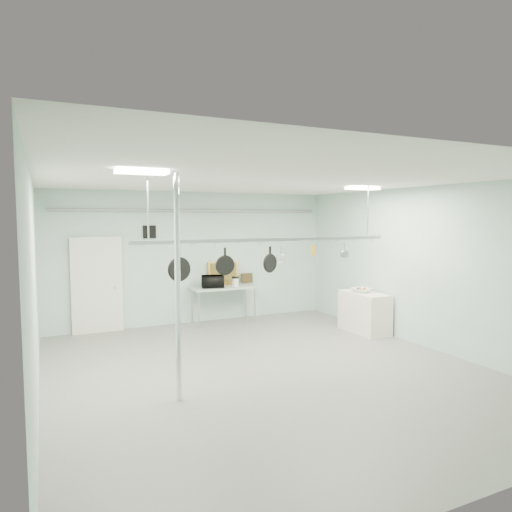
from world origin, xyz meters
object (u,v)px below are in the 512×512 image
fruit_bowl (362,290)px  skillet_right (270,259)px  chrome_pole (178,288)px  skillet_mid (225,261)px  coffee_canister (235,282)px  side_cabinet (364,312)px  pot_rack (270,238)px  microwave (213,282)px  prep_table (224,289)px  skillet_left (179,265)px

fruit_bowl → skillet_right: size_ratio=0.92×
chrome_pole → skillet_mid: chrome_pole is taller
coffee_canister → side_cabinet: bearing=-42.5°
chrome_pole → pot_rack: size_ratio=0.67×
chrome_pole → skillet_mid: bearing=40.4°
chrome_pole → microwave: bearing=64.2°
prep_table → side_cabinet: prep_table is taller
chrome_pole → skillet_mid: size_ratio=7.13×
side_cabinet → skillet_mid: (-3.79, -1.10, 1.41)m
microwave → skillet_mid: 3.47m
prep_table → skillet_right: (-0.40, -3.30, 1.03)m
pot_rack → skillet_mid: pot_rack is taller
prep_table → coffee_canister: bearing=-21.9°
pot_rack → coffee_canister: 3.48m
pot_rack → fruit_bowl: (2.90, 1.15, -1.28)m
chrome_pole → pot_rack: (1.90, 0.90, 0.63)m
fruit_bowl → skillet_mid: 4.02m
fruit_bowl → chrome_pole: bearing=-156.9°
chrome_pole → side_cabinet: 5.37m
prep_table → coffee_canister: 0.34m
coffee_canister → skillet_mid: (-1.51, -3.19, 0.86)m
microwave → fruit_bowl: bearing=157.8°
side_cabinet → chrome_pole: bearing=-157.6°
pot_rack → microwave: (0.10, 3.24, -1.18)m
fruit_bowl → skillet_mid: size_ratio=0.92×
pot_rack → skillet_mid: 0.92m
skillet_right → prep_table: bearing=61.5°
pot_rack → skillet_right: pot_rack is taller
skillet_mid → skillet_right: (0.84, 0.00, -0.00)m
skillet_left → microwave: bearing=53.0°
coffee_canister → skillet_right: (-0.68, -3.19, 0.86)m
chrome_pole → skillet_mid: 1.41m
prep_table → skillet_right: 3.48m
microwave → fruit_bowl: (2.80, -2.09, -0.10)m
microwave → coffee_canister: size_ratio=2.64×
chrome_pole → side_cabinet: bearing=22.4°
skillet_left → chrome_pole: bearing=-116.1°
coffee_canister → skillet_mid: 3.63m
coffee_canister → fruit_bowl: size_ratio=0.48×
prep_table → microwave: 0.38m
skillet_mid → pot_rack: bearing=3.1°
prep_table → fruit_bowl: size_ratio=3.87×
chrome_pole → coffee_canister: bearing=57.9°
microwave → skillet_right: bearing=102.7°
chrome_pole → skillet_mid: (1.06, 0.90, 0.26)m
prep_table → skillet_mid: skillet_mid is taller
chrome_pole → skillet_left: bearing=72.9°
pot_rack → coffee_canister: pot_rack is taller
prep_table → skillet_right: skillet_right is taller
skillet_left → pot_rack: bearing=-9.0°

